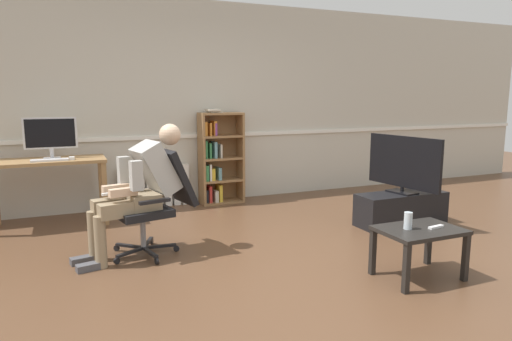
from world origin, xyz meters
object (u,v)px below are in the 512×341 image
at_px(computer_mouse, 72,158).
at_px(drinking_glass, 408,221).
at_px(keyboard, 50,160).
at_px(coffee_table, 419,236).
at_px(spare_remote, 436,227).
at_px(computer_desk, 48,170).
at_px(tv_screen, 404,163).
at_px(imac_monitor, 50,135).
at_px(office_chair, 158,198).
at_px(person_seated, 139,187).
at_px(tv_stand, 401,209).
at_px(radiator, 155,186).
at_px(bookshelf, 218,159).

xyz_separation_m(computer_mouse, drinking_glass, (2.40, -2.68, -0.29)).
xyz_separation_m(keyboard, coffee_table, (2.73, -2.69, -0.42)).
distance_m(drinking_glass, spare_remote, 0.25).
height_order(drinking_glass, spare_remote, drinking_glass).
height_order(computer_desk, tv_screen, tv_screen).
height_order(computer_mouse, spare_remote, computer_mouse).
distance_m(computer_desk, computer_mouse, 0.31).
bearing_deg(computer_desk, drinking_glass, -46.63).
bearing_deg(imac_monitor, office_chair, -58.22).
height_order(imac_monitor, spare_remote, imac_monitor).
bearing_deg(computer_mouse, office_chair, -60.98).
relative_size(person_seated, tv_stand, 1.13).
height_order(imac_monitor, drinking_glass, imac_monitor).
relative_size(office_chair, person_seated, 0.81).
distance_m(imac_monitor, radiator, 1.45).
relative_size(computer_desk, radiator, 1.33).
relative_size(bookshelf, person_seated, 1.06).
relative_size(bookshelf, tv_screen, 1.31).
bearing_deg(radiator, drinking_glass, -66.28).
relative_size(tv_stand, coffee_table, 1.63).
bearing_deg(office_chair, computer_desk, -157.41).
distance_m(person_seated, drinking_glass, 2.34).
bearing_deg(imac_monitor, coffee_table, -47.00).
distance_m(bookshelf, spare_remote, 3.26).
height_order(office_chair, person_seated, person_seated).
xyz_separation_m(coffee_table, drinking_glass, (-0.10, 0.02, 0.13)).
relative_size(imac_monitor, coffee_table, 0.86).
distance_m(person_seated, spare_remote, 2.57).
xyz_separation_m(imac_monitor, coffee_table, (2.71, -2.90, -0.68)).
xyz_separation_m(radiator, office_chair, (-0.30, -1.77, 0.25)).
bearing_deg(tv_stand, person_seated, 177.35).
relative_size(keyboard, spare_remote, 2.56).
xyz_separation_m(imac_monitor, computer_mouse, (0.20, -0.20, -0.25)).
distance_m(computer_mouse, tv_screen, 3.72).
distance_m(imac_monitor, office_chair, 1.78).
bearing_deg(radiator, coffee_table, -64.88).
distance_m(computer_mouse, radiator, 1.22).
bearing_deg(drinking_glass, tv_screen, 50.63).
xyz_separation_m(person_seated, spare_remote, (2.10, -1.46, -0.22)).
bearing_deg(bookshelf, radiator, 173.39).
xyz_separation_m(imac_monitor, tv_stand, (3.63, -1.62, -0.84)).
bearing_deg(spare_remote, radiator, 19.08).
xyz_separation_m(keyboard, computer_mouse, (0.23, 0.02, 0.01)).
distance_m(keyboard, tv_stand, 3.96).
bearing_deg(coffee_table, drinking_glass, 167.87).
distance_m(computer_desk, coffee_table, 3.96).
height_order(person_seated, tv_stand, person_seated).
height_order(person_seated, spare_remote, person_seated).
bearing_deg(keyboard, computer_mouse, 5.07).
height_order(computer_desk, bookshelf, bookshelf).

